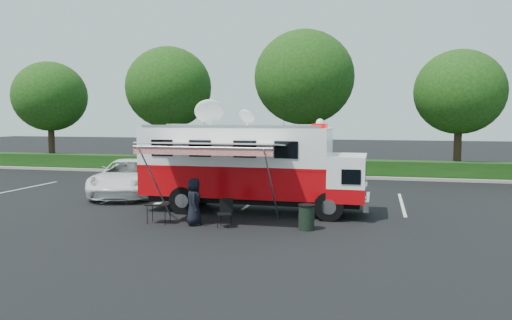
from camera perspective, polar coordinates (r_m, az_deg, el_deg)
The scene contains 10 objects.
ground_plane at distance 18.75m, azimuth -0.37°, elevation -5.93°, with size 120.00×120.00×0.00m, color black.
back_border at distance 30.97m, azimuth 7.60°, elevation 7.64°, with size 60.00×6.14×8.87m.
stall_lines at distance 21.73m, azimuth 0.29°, elevation -4.40°, with size 24.12×5.50×0.01m.
command_truck at distance 18.51m, azimuth -0.59°, elevation -0.68°, with size 8.37×2.30×4.02m.
awning at distance 16.37m, azimuth -5.21°, elevation 1.58°, with size 4.57×2.38×2.76m.
white_suv at distance 23.39m, azimuth -14.22°, elevation -3.89°, with size 2.67×5.78×1.61m, color white.
person at distance 16.61m, azimuth -7.08°, elevation -7.39°, with size 0.76×0.49×1.55m, color black.
folding_table at distance 16.96m, azimuth -11.08°, elevation -5.08°, with size 0.82×0.61×0.66m.
folding_chair at distance 16.17m, azimuth -3.53°, elevation -5.76°, with size 0.57×0.61×0.91m.
trash_bin at distance 15.80m, azimuth 5.79°, elevation -6.51°, with size 0.54×0.54×0.81m.
Camera 1 is at (4.49, -17.85, 3.55)m, focal length 35.00 mm.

